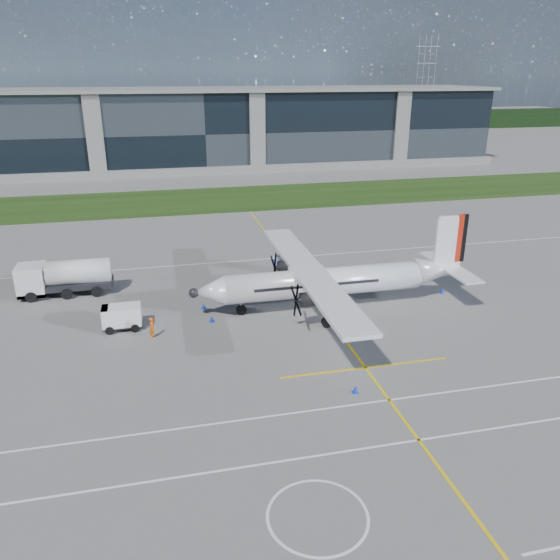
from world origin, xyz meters
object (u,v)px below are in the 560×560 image
object	(u,v)px
safety_cone_nose_stbd	(203,306)
turboprop_aircraft	(334,265)
ground_crew_person	(152,326)
safety_cone_portwing	(355,389)
baggage_tug	(122,317)
safety_cone_tail	(442,291)
safety_cone_stbdwing	(274,260)
safety_cone_nose_port	(212,319)
fuel_tanker_truck	(58,278)
pylon_east	(425,82)

from	to	relation	value
safety_cone_nose_stbd	turboprop_aircraft	bearing A→B (deg)	-9.96
ground_crew_person	safety_cone_portwing	world-z (taller)	ground_crew_person
baggage_tug	safety_cone_tail	xyz separation A→B (m)	(28.05, 0.92, -0.69)
safety_cone_stbdwing	safety_cone_nose_stbd	xyz separation A→B (m)	(-8.41, -10.32, 0.00)
safety_cone_nose_port	fuel_tanker_truck	bearing A→B (deg)	145.51
ground_crew_person	turboprop_aircraft	bearing A→B (deg)	-65.31
safety_cone_stbdwing	safety_cone_nose_stbd	distance (m)	13.31
safety_cone_nose_port	safety_cone_portwing	distance (m)	14.60
baggage_tug	ground_crew_person	bearing A→B (deg)	-43.11
pylon_east	safety_cone_tail	xyz separation A→B (m)	(-70.35, -145.05, -14.75)
pylon_east	safety_cone_nose_stbd	world-z (taller)	pylon_east
baggage_tug	safety_cone_tail	distance (m)	28.07
fuel_tanker_truck	baggage_tug	size ratio (longest dim) A/B	2.69
safety_cone_tail	safety_cone_nose_stbd	world-z (taller)	same
safety_cone_nose_port	ground_crew_person	bearing A→B (deg)	-159.01
safety_cone_tail	safety_cone_nose_port	bearing A→B (deg)	-176.58
baggage_tug	safety_cone_tail	world-z (taller)	baggage_tug
safety_cone_nose_port	baggage_tug	bearing A→B (deg)	177.19
ground_crew_person	safety_cone_tail	world-z (taller)	ground_crew_person
baggage_tug	safety_cone_stbdwing	bearing A→B (deg)	40.32
pylon_east	ground_crew_person	world-z (taller)	pylon_east
safety_cone_tail	safety_cone_portwing	xyz separation A→B (m)	(-13.40, -13.67, 0.00)
safety_cone_nose_port	safety_cone_nose_stbd	size ratio (longest dim) A/B	1.00
turboprop_aircraft	safety_cone_portwing	size ratio (longest dim) A/B	49.69
safety_cone_nose_port	pylon_east	bearing A→B (deg)	58.00
turboprop_aircraft	safety_cone_nose_stbd	size ratio (longest dim) A/B	49.69
pylon_east	safety_cone_nose_stbd	xyz separation A→B (m)	(-91.85, -143.61, -14.75)
fuel_tanker_truck	safety_cone_nose_port	distance (m)	15.50
safety_cone_tail	pylon_east	bearing A→B (deg)	64.13
pylon_east	baggage_tug	bearing A→B (deg)	-123.98
ground_crew_person	safety_cone_stbdwing	distance (m)	19.51
safety_cone_portwing	safety_cone_stbdwing	bearing A→B (deg)	89.32
fuel_tanker_truck	safety_cone_stbdwing	world-z (taller)	fuel_tanker_truck
baggage_tug	safety_cone_tail	bearing A→B (deg)	1.88
pylon_east	fuel_tanker_truck	world-z (taller)	pylon_east
baggage_tug	safety_cone_nose_port	distance (m)	7.00
baggage_tug	safety_cone_nose_stbd	size ratio (longest dim) A/B	6.29
pylon_east	baggage_tug	world-z (taller)	pylon_east
fuel_tanker_truck	safety_cone_tail	bearing A→B (deg)	-12.48
turboprop_aircraft	baggage_tug	bearing A→B (deg)	-178.55
baggage_tug	safety_cone_nose_stbd	distance (m)	6.99
fuel_tanker_truck	safety_cone_tail	world-z (taller)	fuel_tanker_truck
safety_cone_stbdwing	safety_cone_portwing	xyz separation A→B (m)	(-0.30, -25.44, 0.00)
fuel_tanker_truck	ground_crew_person	distance (m)	13.28
safety_cone_stbdwing	fuel_tanker_truck	bearing A→B (deg)	-168.32
turboprop_aircraft	safety_cone_nose_stbd	world-z (taller)	turboprop_aircraft
safety_cone_stbdwing	safety_cone_tail	size ratio (longest dim) A/B	1.00
safety_cone_stbdwing	safety_cone_nose_stbd	size ratio (longest dim) A/B	1.00
safety_cone_tail	safety_cone_portwing	size ratio (longest dim) A/B	1.00
fuel_tanker_truck	safety_cone_nose_stbd	size ratio (longest dim) A/B	16.96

